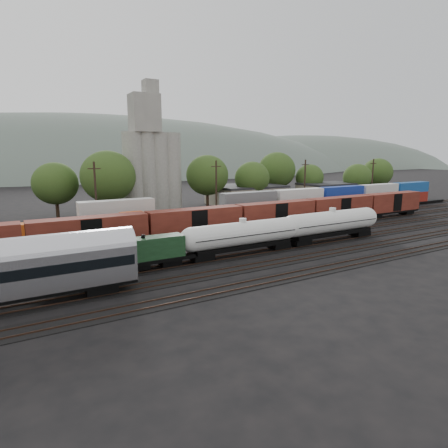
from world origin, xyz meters
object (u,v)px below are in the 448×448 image
orange_locomotive (160,224)px  grain_silo (152,163)px  tank_car_a (243,235)px  green_locomotive (120,254)px

orange_locomotive → grain_silo: (8.15, 26.00, 8.81)m
tank_car_a → orange_locomotive: tank_car_a is taller
green_locomotive → orange_locomotive: size_ratio=0.92×
green_locomotive → tank_car_a: size_ratio=0.88×
tank_car_a → grain_silo: (2.21, 41.00, 8.47)m
orange_locomotive → grain_silo: grain_silo is taller
green_locomotive → tank_car_a: (16.21, -0.00, 0.39)m
green_locomotive → orange_locomotive: bearing=55.6°
tank_car_a → grain_silo: 41.92m
tank_car_a → green_locomotive: bearing=180.0°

